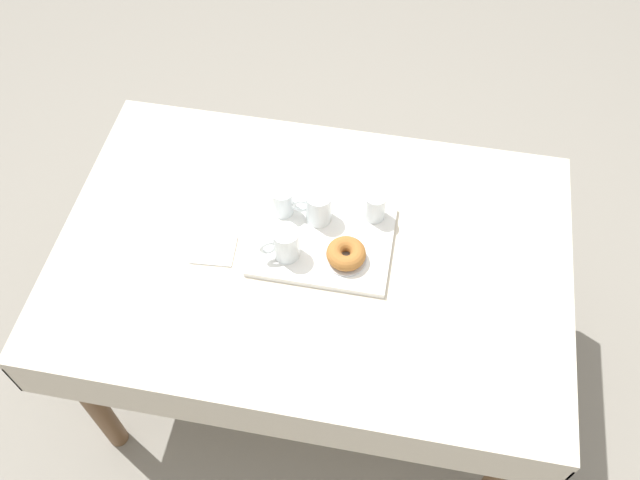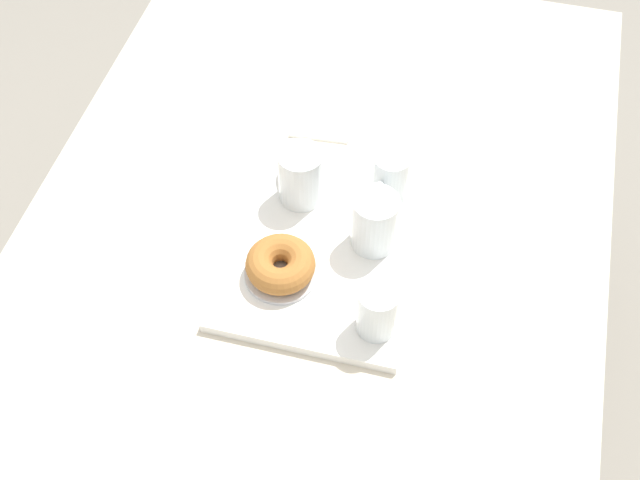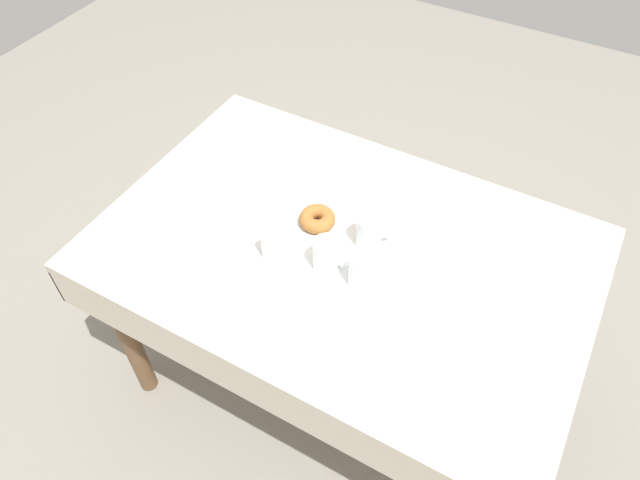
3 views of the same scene
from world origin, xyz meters
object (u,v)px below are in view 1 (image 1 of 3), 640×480
tea_mug_left (285,244)px  sugar_donut_left (346,254)px  tea_mug_right (318,208)px  donut_plate_left (346,259)px  water_glass_far (375,207)px  dining_table (312,270)px  paper_napkin (214,249)px  water_glass_near (282,202)px  serving_tray (323,241)px

tea_mug_left → sugar_donut_left: size_ratio=0.98×
tea_mug_left → tea_mug_right: 0.15m
tea_mug_right → donut_plate_left: tea_mug_right is taller
water_glass_far → sugar_donut_left: 0.17m
dining_table → sugar_donut_left: (-0.10, 0.02, 0.14)m
tea_mug_left → paper_napkin: (0.20, 0.01, -0.06)m
tea_mug_left → tea_mug_right: bearing=-115.2°
tea_mug_left → paper_napkin: size_ratio=0.89×
tea_mug_right → water_glass_far: 0.16m
water_glass_near → donut_plate_left: size_ratio=0.78×
water_glass_near → tea_mug_right: bearing=177.1°
tea_mug_right → water_glass_near: bearing=-2.9°
serving_tray → water_glass_far: 0.17m
serving_tray → water_glass_near: water_glass_near is taller
tea_mug_right → sugar_donut_left: bearing=128.5°
water_glass_far → water_glass_near: bearing=6.8°
tea_mug_right → dining_table: bearing=90.8°
water_glass_far → paper_napkin: bearing=23.5°
paper_napkin → donut_plate_left: bearing=-176.5°
tea_mug_right → water_glass_far: size_ratio=1.26×
tea_mug_left → dining_table: bearing=-152.2°
tea_mug_right → sugar_donut_left: 0.16m
donut_plate_left → tea_mug_left: bearing=4.1°
water_glass_near → water_glass_far: size_ratio=1.00×
sugar_donut_left → paper_napkin: sugar_donut_left is taller
tea_mug_right → water_glass_near: 0.10m
tea_mug_right → paper_napkin: 0.31m
tea_mug_left → water_glass_far: 0.28m
dining_table → paper_napkin: bearing=9.5°
serving_tray → water_glass_near: 0.16m
donut_plate_left → water_glass_near: bearing=-32.7°
tea_mug_right → sugar_donut_left: (-0.10, 0.12, -0.02)m
dining_table → water_glass_far: size_ratio=16.06×
dining_table → sugar_donut_left: size_ratio=13.22×
dining_table → paper_napkin: 0.29m
tea_mug_left → water_glass_far: (-0.22, -0.17, -0.01)m
serving_tray → donut_plate_left: donut_plate_left is taller
tea_mug_left → tea_mug_right: same height
tea_mug_left → sugar_donut_left: (-0.16, -0.01, -0.02)m
paper_napkin → tea_mug_right: bearing=-151.2°
sugar_donut_left → dining_table: bearing=-13.1°
dining_table → water_glass_near: size_ratio=16.06×
serving_tray → tea_mug_right: (0.03, -0.07, 0.06)m
serving_tray → tea_mug_right: bearing=-69.3°
tea_mug_right → tea_mug_left: bearing=64.8°
water_glass_far → donut_plate_left: bearing=71.1°
tea_mug_right → water_glass_near: size_ratio=1.26×
dining_table → tea_mug_left: bearing=27.8°
water_glass_far → sugar_donut_left: water_glass_far is taller
water_glass_near → paper_napkin: bearing=42.8°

